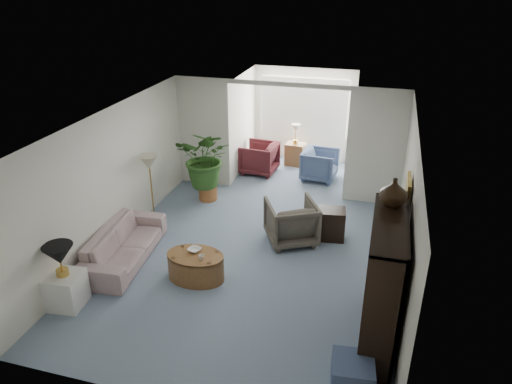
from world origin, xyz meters
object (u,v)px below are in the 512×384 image
(end_table, at_px, (66,290))
(table_lamp, at_px, (59,255))
(ottoman, at_px, (352,374))
(framed_picture, at_px, (409,194))
(side_table_dark, at_px, (331,224))
(coffee_bowl, at_px, (194,250))
(plant_pot, at_px, (208,192))
(sunroom_chair_maroon, at_px, (259,158))
(sofa, at_px, (124,244))
(floor_lamp, at_px, (149,163))
(wingback_chair, at_px, (291,222))
(sunroom_table, at_px, (295,154))
(cabinet_urn, at_px, (394,192))
(sunroom_chair_blue, at_px, (320,165))
(coffee_table, at_px, (196,266))
(entertainment_cabinet, at_px, (383,284))

(end_table, bearing_deg, table_lamp, 0.00)
(ottoman, bearing_deg, framed_picture, 77.25)
(side_table_dark, distance_m, ottoman, 3.54)
(table_lamp, relative_size, coffee_bowl, 2.14)
(plant_pot, xyz_separation_m, sunroom_chair_maroon, (0.69, 1.76, 0.22))
(end_table, relative_size, side_table_dark, 0.91)
(side_table_dark, bearing_deg, sofa, -153.37)
(floor_lamp, bearing_deg, coffee_bowl, -45.16)
(wingback_chair, height_order, sunroom_table, wingback_chair)
(framed_picture, xyz_separation_m, table_lamp, (-4.75, -1.67, -0.81))
(wingback_chair, distance_m, sunroom_chair_maroon, 3.32)
(floor_lamp, bearing_deg, framed_picture, -13.28)
(framed_picture, height_order, side_table_dark, framed_picture)
(end_table, xyz_separation_m, table_lamp, (0.00, 0.00, 0.62))
(end_table, bearing_deg, cabinet_urn, 12.67)
(wingback_chair, relative_size, sunroom_chair_maroon, 1.05)
(table_lamp, relative_size, sunroom_chair_blue, 0.55)
(coffee_table, bearing_deg, cabinet_urn, -2.75)
(cabinet_urn, relative_size, sunroom_chair_maroon, 0.44)
(wingback_chair, xyz_separation_m, side_table_dark, (0.70, 0.30, -0.11))
(coffee_bowl, bearing_deg, end_table, -141.14)
(end_table, height_order, sunroom_table, sunroom_table)
(table_lamp, bearing_deg, cabinet_urn, 12.67)
(cabinet_urn, height_order, sunroom_chair_maroon, cabinet_urn)
(ottoman, bearing_deg, sunroom_chair_maroon, 114.73)
(end_table, height_order, plant_pot, end_table)
(sunroom_chair_maroon, bearing_deg, wingback_chair, 29.89)
(entertainment_cabinet, height_order, plant_pot, entertainment_cabinet)
(sofa, height_order, ottoman, sofa)
(table_lamp, xyz_separation_m, sunroom_chair_blue, (2.93, 5.73, -0.52))
(table_lamp, distance_m, sunroom_table, 6.87)
(table_lamp, relative_size, side_table_dark, 0.74)
(end_table, xyz_separation_m, sunroom_table, (2.18, 6.48, 0.02))
(table_lamp, height_order, sunroom_chair_blue, table_lamp)
(framed_picture, height_order, coffee_table, framed_picture)
(cabinet_urn, height_order, plant_pot, cabinet_urn)
(cabinet_urn, bearing_deg, ottoman, -99.64)
(sofa, height_order, coffee_table, sofa)
(end_table, relative_size, sunroom_table, 0.94)
(floor_lamp, bearing_deg, coffee_table, -46.05)
(side_table_dark, xyz_separation_m, sunroom_chair_maroon, (-2.13, 2.70, 0.09))
(end_table, height_order, ottoman, end_table)
(framed_picture, height_order, end_table, framed_picture)
(table_lamp, bearing_deg, sofa, 81.57)
(entertainment_cabinet, xyz_separation_m, cabinet_urn, (0.00, 0.50, 1.09))
(coffee_table, distance_m, wingback_chair, 2.02)
(floor_lamp, height_order, cabinet_urn, cabinet_urn)
(end_table, distance_m, sunroom_chair_maroon, 5.91)
(table_lamp, height_order, plant_pot, table_lamp)
(floor_lamp, bearing_deg, table_lamp, -90.87)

